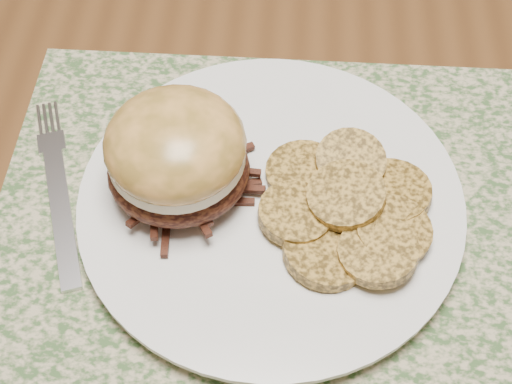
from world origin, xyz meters
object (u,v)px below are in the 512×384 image
(dining_table, at_px, (468,137))
(dinner_plate, at_px, (271,202))
(fork, at_px, (58,187))
(pork_sandwich, at_px, (177,155))

(dining_table, distance_m, dinner_plate, 0.25)
(dinner_plate, xyz_separation_m, fork, (-0.16, 0.01, -0.01))
(dinner_plate, height_order, fork, dinner_plate)
(dining_table, xyz_separation_m, pork_sandwich, (-0.24, -0.14, 0.14))
(dining_table, bearing_deg, pork_sandwich, -149.67)
(dining_table, bearing_deg, dinner_plate, -140.50)
(dining_table, relative_size, dinner_plate, 5.77)
(dining_table, height_order, fork, fork)
(dining_table, height_order, pork_sandwich, pork_sandwich)
(dining_table, xyz_separation_m, fork, (-0.34, -0.14, 0.09))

